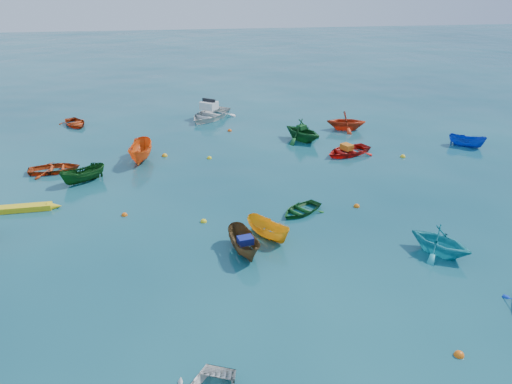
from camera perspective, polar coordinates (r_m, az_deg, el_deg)
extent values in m
plane|color=#0A394A|center=(22.01, 1.84, -6.35)|extent=(160.00, 160.00, 0.00)
imported|color=brown|center=(21.65, -1.33, -6.92)|extent=(1.55, 2.88, 1.06)
imported|color=#FBAA16|center=(22.75, 1.41, -5.22)|extent=(2.22, 2.62, 0.98)
imported|color=#13521C|center=(25.05, 5.13, -2.34)|extent=(2.97, 2.82, 0.50)
imported|color=#1CA1AF|center=(22.97, 20.13, -6.59)|extent=(3.47, 3.54, 1.41)
imported|color=#AF340E|center=(32.16, -21.99, 2.17)|extent=(3.20, 2.48, 0.61)
imported|color=orange|center=(32.35, -12.92, 3.53)|extent=(1.62, 3.51, 1.31)
imported|color=#13531F|center=(35.36, 5.29, 5.88)|extent=(3.94, 4.05, 1.62)
imported|color=red|center=(33.16, 10.39, 4.28)|extent=(3.97, 3.52, 0.68)
imported|color=#0E35B1|center=(36.93, 22.87, 4.83)|extent=(2.45, 2.15, 0.92)
imported|color=#B6340F|center=(41.04, -19.94, 7.17)|extent=(3.07, 3.41, 0.58)
imported|color=red|center=(38.22, 10.20, 7.04)|extent=(3.31, 3.00, 1.50)
imported|color=#104414|center=(30.04, -19.02, 1.10)|extent=(2.75, 2.32, 1.03)
imported|color=silver|center=(40.57, -5.33, 8.36)|extent=(5.19, 5.47, 1.52)
cube|color=navy|center=(21.17, -1.22, -5.55)|extent=(0.72, 0.60, 0.31)
cube|color=#12491A|center=(35.13, 5.23, 7.40)|extent=(0.75, 0.71, 0.29)
cube|color=orange|center=(32.92, 10.33, 5.09)|extent=(0.83, 0.91, 0.36)
sphere|color=yellow|center=(24.20, -6.00, -3.41)|extent=(0.31, 0.31, 0.31)
sphere|color=orange|center=(17.88, 22.17, -16.92)|extent=(0.33, 0.33, 0.33)
sphere|color=#E15D0C|center=(25.50, -14.80, -2.61)|extent=(0.31, 0.31, 0.31)
sphere|color=gold|center=(32.81, -10.39, 4.06)|extent=(0.37, 0.37, 0.37)
sphere|color=#D1620B|center=(26.03, 11.43, -1.66)|extent=(0.33, 0.33, 0.33)
sphere|color=yellow|center=(32.01, -5.36, 3.83)|extent=(0.32, 0.32, 0.32)
sphere|color=#DD4B0C|center=(37.32, -3.03, 6.97)|extent=(0.33, 0.33, 0.33)
sphere|color=gold|center=(33.47, 16.43, 3.85)|extent=(0.34, 0.34, 0.34)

